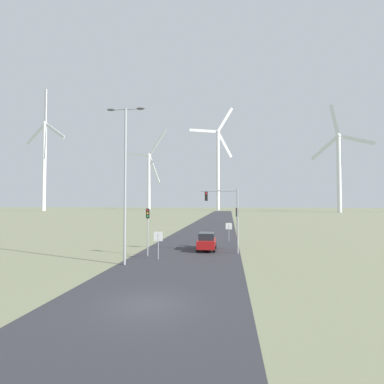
# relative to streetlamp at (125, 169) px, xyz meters

# --- Properties ---
(ground_plane) EXTENTS (600.00, 600.00, 0.00)m
(ground_plane) POSITION_rel_streetlamp_xyz_m (4.35, -8.87, -7.66)
(ground_plane) COLOR #757A5B
(road_surface) EXTENTS (10.00, 240.00, 0.01)m
(road_surface) POSITION_rel_streetlamp_xyz_m (4.35, 39.13, -7.66)
(road_surface) COLOR #2D2D33
(road_surface) RESTS_ON ground
(streetlamp) EXTENTS (3.19, 0.32, 12.63)m
(streetlamp) POSITION_rel_streetlamp_xyz_m (0.00, 0.00, 0.00)
(streetlamp) COLOR #93999E
(streetlamp) RESTS_ON ground
(stop_sign_near) EXTENTS (0.81, 0.07, 2.40)m
(stop_sign_near) POSITION_rel_streetlamp_xyz_m (2.13, 2.55, -5.98)
(stop_sign_near) COLOR #93999E
(stop_sign_near) RESTS_ON ground
(stop_sign_far) EXTENTS (0.81, 0.07, 2.36)m
(stop_sign_far) POSITION_rel_streetlamp_xyz_m (8.23, 15.39, -6.01)
(stop_sign_far) COLOR #93999E
(stop_sign_far) RESTS_ON ground
(traffic_light_post_near_left) EXTENTS (0.28, 0.33, 4.40)m
(traffic_light_post_near_left) POSITION_rel_streetlamp_xyz_m (0.75, 4.06, -4.45)
(traffic_light_post_near_left) COLOR #93999E
(traffic_light_post_near_left) RESTS_ON ground
(traffic_light_post_near_right) EXTENTS (0.28, 0.34, 4.39)m
(traffic_light_post_near_right) POSITION_rel_streetlamp_xyz_m (9.12, 8.77, -4.45)
(traffic_light_post_near_right) COLOR #93999E
(traffic_light_post_near_right) RESTS_ON ground
(traffic_light_mast_overhead) EXTENTS (3.68, 0.34, 6.38)m
(traffic_light_mast_overhead) POSITION_rel_streetlamp_xyz_m (7.91, 6.44, -3.21)
(traffic_light_mast_overhead) COLOR #93999E
(traffic_light_mast_overhead) RESTS_ON ground
(car_approaching) EXTENTS (1.88, 4.13, 1.83)m
(car_approaching) POSITION_rel_streetlamp_xyz_m (5.96, 8.04, -6.75)
(car_approaching) COLOR maroon
(car_approaching) RESTS_ON ground
(wind_turbine_far_left) EXTENTS (35.35, 15.62, 75.86)m
(wind_turbine_far_left) POSITION_rel_streetlamp_xyz_m (-105.35, 148.31, 25.45)
(wind_turbine_far_left) COLOR silver
(wind_turbine_far_left) RESTS_ON ground
(wind_turbine_left) EXTENTS (34.74, 11.27, 57.33)m
(wind_turbine_left) POSITION_rel_streetlamp_xyz_m (-49.39, 186.82, 17.59)
(wind_turbine_left) COLOR silver
(wind_turbine_left) RESTS_ON ground
(wind_turbine_center) EXTENTS (29.42, 9.74, 70.92)m
(wind_turbine_center) POSITION_rel_streetlamp_xyz_m (0.62, 180.33, 24.76)
(wind_turbine_center) COLOR silver
(wind_turbine_center) RESTS_ON ground
(wind_turbine_right) EXTENTS (28.03, 11.90, 56.70)m
(wind_turbine_right) POSITION_rel_streetlamp_xyz_m (64.48, 139.01, 17.02)
(wind_turbine_right) COLOR silver
(wind_turbine_right) RESTS_ON ground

